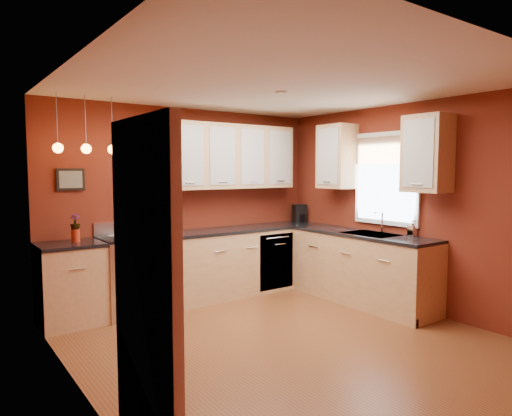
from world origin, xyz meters
TOP-DOWN VIEW (x-y plane):
  - floor at (0.00, 0.00)m, footprint 4.20×4.20m
  - ceiling at (0.00, 0.00)m, footprint 4.00×4.20m
  - wall_back at (0.00, 2.10)m, footprint 4.00×0.02m
  - wall_front at (0.00, -2.10)m, footprint 4.00×0.02m
  - wall_left at (-2.00, 0.00)m, footprint 0.02×4.20m
  - wall_right at (2.00, 0.00)m, footprint 0.02×4.20m
  - base_cabinets_back_left at (-1.65, 1.80)m, footprint 0.70×0.60m
  - base_cabinets_back_right at (0.73, 1.80)m, footprint 2.54×0.60m
  - base_cabinets_right at (1.70, 0.45)m, footprint 0.60×2.10m
  - counter_back_left at (-1.65, 1.80)m, footprint 0.70×0.62m
  - counter_back_right at (0.73, 1.80)m, footprint 2.54×0.62m
  - counter_right at (1.70, 0.45)m, footprint 0.62×2.10m
  - gas_range at (-0.92, 1.80)m, footprint 0.76×0.64m
  - dishwasher_front at (1.10, 1.51)m, footprint 0.60×0.02m
  - sink at (1.70, 0.30)m, footprint 0.50×0.70m
  - window at (1.97, 0.30)m, footprint 0.06×1.02m
  - door_left_wall at (-1.97, -1.20)m, footprint 0.12×0.82m
  - upper_cabinets_back at (0.60, 1.93)m, footprint 2.00×0.35m
  - upper_cabinets_right at (1.82, 0.32)m, footprint 0.35×1.95m
  - wall_picture at (-1.55, 2.08)m, footprint 0.32×0.03m
  - pendant_lights at (-1.45, 1.75)m, footprint 0.71×0.11m
  - red_canister at (-0.25, 1.93)m, footprint 0.14×0.14m
  - red_vase at (-1.58, 1.82)m, footprint 0.09×0.09m
  - flowers at (-1.58, 1.82)m, footprint 0.13×0.13m
  - coffee_maker at (1.85, 1.87)m, footprint 0.23×0.22m
  - soap_pump at (1.95, -0.14)m, footprint 0.10×0.10m
  - dish_towel at (-1.06, 1.47)m, footprint 0.23×0.02m

SIDE VIEW (x-z plane):
  - floor at x=0.00m, z-range 0.00..0.00m
  - base_cabinets_back_left at x=-1.65m, z-range 0.00..0.90m
  - base_cabinets_back_right at x=0.73m, z-range 0.00..0.90m
  - base_cabinets_right at x=1.70m, z-range 0.00..0.90m
  - dishwasher_front at x=1.10m, z-range 0.05..0.85m
  - gas_range at x=-0.92m, z-range -0.07..1.04m
  - dish_towel at x=-1.06m, z-range 0.36..0.68m
  - sink at x=1.70m, z-range 0.75..1.08m
  - counter_back_left at x=-1.65m, z-range 0.90..0.94m
  - counter_back_right at x=0.73m, z-range 0.90..0.94m
  - counter_right at x=1.70m, z-range 0.90..0.94m
  - red_vase at x=-1.58m, z-range 0.94..1.09m
  - door_left_wall at x=-1.97m, z-range 0.00..2.05m
  - soap_pump at x=1.95m, z-range 0.94..1.14m
  - red_canister at x=-0.25m, z-range 0.94..1.15m
  - coffee_maker at x=1.85m, z-range 0.93..1.20m
  - flowers at x=-1.58m, z-range 1.07..1.26m
  - wall_back at x=0.00m, z-range 0.00..2.60m
  - wall_front at x=0.00m, z-range 0.00..2.60m
  - wall_left at x=-2.00m, z-range 0.00..2.60m
  - wall_right at x=2.00m, z-range 0.00..2.60m
  - wall_picture at x=-1.55m, z-range 1.52..1.78m
  - window at x=1.97m, z-range 1.08..2.30m
  - upper_cabinets_back at x=0.60m, z-range 1.50..2.40m
  - upper_cabinets_right at x=1.82m, z-range 1.50..2.40m
  - pendant_lights at x=-1.45m, z-range 1.68..2.34m
  - ceiling at x=0.00m, z-range 2.59..2.61m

